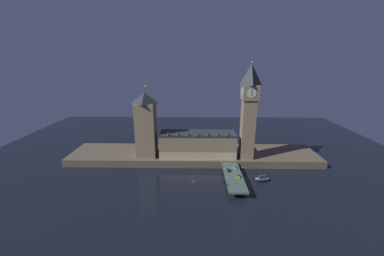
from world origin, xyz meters
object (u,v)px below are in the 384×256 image
(car_southbound_lead, at_px, (238,176))
(street_lamp_near, at_px, (228,180))
(pedestrian_near_rail, at_px, (229,185))
(street_lamp_far, at_px, (223,162))
(clock_tower, at_px, (249,109))
(car_northbound_lead, at_px, (229,170))
(car_southbound_trail, at_px, (235,167))
(victoria_tower, at_px, (146,125))
(pedestrian_mid_walk, at_px, (242,176))
(street_lamp_mid, at_px, (242,170))
(boat_downstream, at_px, (262,179))

(car_southbound_lead, distance_m, street_lamp_near, 15.55)
(pedestrian_near_rail, relative_size, street_lamp_far, 0.26)
(clock_tower, distance_m, car_northbound_lead, 51.96)
(car_southbound_trail, height_order, pedestrian_near_rail, pedestrian_near_rail)
(victoria_tower, relative_size, car_southbound_trail, 13.43)
(pedestrian_near_rail, bearing_deg, street_lamp_far, 90.78)
(pedestrian_mid_walk, bearing_deg, street_lamp_mid, 80.27)
(car_southbound_lead, relative_size, street_lamp_mid, 0.68)
(car_northbound_lead, bearing_deg, car_southbound_trail, 42.65)
(car_northbound_lead, distance_m, pedestrian_near_rail, 22.01)
(car_southbound_lead, height_order, street_lamp_mid, street_lamp_mid)
(car_southbound_trail, height_order, street_lamp_near, street_lamp_near)
(street_lamp_far, bearing_deg, car_northbound_lead, -67.06)
(pedestrian_near_rail, relative_size, boat_downstream, 0.17)
(car_northbound_lead, xyz_separation_m, car_southbound_lead, (5.64, -9.50, -0.02))
(car_southbound_lead, xyz_separation_m, street_lamp_mid, (3.22, 2.39, 3.61))
(clock_tower, distance_m, boat_downstream, 55.62)
(pedestrian_near_rail, distance_m, street_lamp_near, 3.10)
(street_lamp_mid, bearing_deg, car_southbound_lead, -143.41)
(pedestrian_near_rail, xyz_separation_m, boat_downstream, (27.07, 17.05, -4.86))
(victoria_tower, relative_size, street_lamp_mid, 8.82)
(street_lamp_far, distance_m, boat_downstream, 31.24)
(street_lamp_mid, bearing_deg, victoria_tower, 155.55)
(car_northbound_lead, height_order, car_southbound_trail, car_northbound_lead)
(car_northbound_lead, bearing_deg, boat_downstream, -11.16)
(car_northbound_lead, relative_size, car_southbound_lead, 0.99)
(clock_tower, height_order, car_southbound_lead, clock_tower)
(victoria_tower, xyz_separation_m, street_lamp_far, (63.84, -19.80, -24.07))
(car_southbound_lead, bearing_deg, street_lamp_far, 117.38)
(pedestrian_near_rail, height_order, street_lamp_far, street_lamp_far)
(car_northbound_lead, distance_m, boat_downstream, 25.14)
(victoria_tower, bearing_deg, car_southbound_lead, -26.91)
(pedestrian_near_rail, height_order, pedestrian_mid_walk, pedestrian_near_rail)
(pedestrian_near_rail, relative_size, street_lamp_mid, 0.27)
(pedestrian_near_rail, distance_m, boat_downstream, 32.36)
(clock_tower, relative_size, pedestrian_mid_walk, 44.16)
(car_southbound_trail, bearing_deg, street_lamp_far, 164.77)
(clock_tower, height_order, street_lamp_far, clock_tower)
(car_southbound_trail, xyz_separation_m, street_lamp_far, (-8.86, 2.41, 3.63))
(car_northbound_lead, bearing_deg, clock_tower, 54.23)
(car_southbound_trail, bearing_deg, victoria_tower, 163.01)
(boat_downstream, bearing_deg, clock_tower, 102.33)
(car_southbound_lead, bearing_deg, pedestrian_mid_walk, 1.18)
(boat_downstream, bearing_deg, street_lamp_far, 155.72)
(car_southbound_lead, height_order, car_southbound_trail, car_southbound_lead)
(car_southbound_trail, xyz_separation_m, pedestrian_near_rail, (-8.46, -27.03, 0.27))
(street_lamp_near, bearing_deg, car_southbound_lead, 54.29)
(pedestrian_mid_walk, relative_size, boat_downstream, 0.16)
(pedestrian_mid_walk, bearing_deg, boat_downstream, 16.45)
(car_southbound_lead, height_order, street_lamp_near, street_lamp_near)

